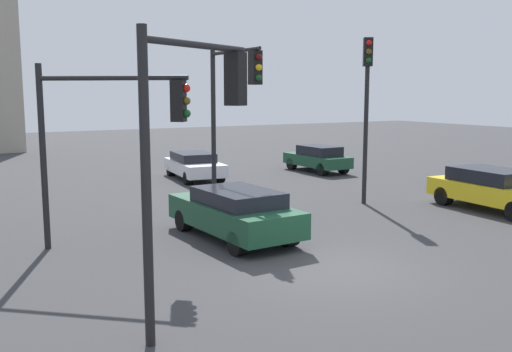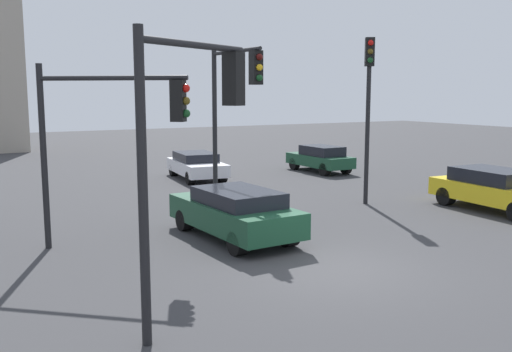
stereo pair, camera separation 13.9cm
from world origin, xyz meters
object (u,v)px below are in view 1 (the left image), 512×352
at_px(traffic_light_1, 196,119).
at_px(car_4, 318,158).
at_px(car_0, 235,212).
at_px(car_1, 494,188).
at_px(traffic_light_3, 367,91).
at_px(traffic_light_0, 232,96).
at_px(car_2, 194,165).
at_px(traffic_light_2, 111,120).

height_order(traffic_light_1, car_4, traffic_light_1).
xyz_separation_m(car_0, car_1, (9.59, -1.03, 0.01)).
bearing_deg(traffic_light_3, traffic_light_0, -61.00).
relative_size(traffic_light_1, car_2, 1.15).
distance_m(car_2, car_4, 6.57).
relative_size(car_1, car_2, 1.04).
height_order(traffic_light_0, car_1, traffic_light_0).
bearing_deg(car_2, traffic_light_1, -17.27).
distance_m(traffic_light_1, traffic_light_3, 11.87).
height_order(traffic_light_1, car_2, traffic_light_1).
relative_size(traffic_light_2, car_1, 1.04).
distance_m(traffic_light_2, car_1, 13.22).
xyz_separation_m(traffic_light_2, car_0, (3.30, -0.27, -2.61)).
distance_m(traffic_light_0, traffic_light_3, 5.25).
relative_size(car_0, car_2, 1.06).
bearing_deg(traffic_light_1, car_0, 26.82).
bearing_deg(traffic_light_1, car_4, 18.91).
bearing_deg(car_4, traffic_light_1, 136.88).
height_order(traffic_light_3, car_4, traffic_light_3).
height_order(car_2, car_4, car_4).
bearing_deg(car_0, car_1, -99.19).
xyz_separation_m(car_1, car_2, (-6.10, 11.77, -0.09)).
bearing_deg(traffic_light_0, car_4, 128.05).
distance_m(traffic_light_0, car_2, 9.14).
height_order(traffic_light_0, traffic_light_2, traffic_light_0).
height_order(traffic_light_1, car_0, traffic_light_1).
distance_m(traffic_light_2, car_4, 16.61).
bearing_deg(car_0, traffic_light_3, -75.04).
distance_m(traffic_light_2, traffic_light_3, 9.98).
height_order(traffic_light_3, car_1, traffic_light_3).
bearing_deg(traffic_light_2, car_2, 97.92).
distance_m(traffic_light_0, car_4, 11.87).
xyz_separation_m(car_0, car_4, (10.01, 9.85, -0.04)).
bearing_deg(traffic_light_2, car_0, 36.22).
distance_m(car_0, car_4, 14.04).
bearing_deg(traffic_light_3, car_2, -127.56).
bearing_deg(car_4, traffic_light_0, 129.13).
relative_size(traffic_light_0, traffic_light_2, 1.17).
height_order(traffic_light_2, car_2, traffic_light_2).
height_order(car_0, car_1, car_1).
xyz_separation_m(traffic_light_0, traffic_light_2, (-4.56, -2.23, -0.58)).
xyz_separation_m(traffic_light_1, car_0, (3.22, 4.71, -2.85)).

